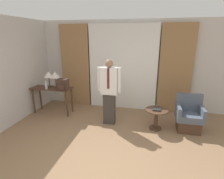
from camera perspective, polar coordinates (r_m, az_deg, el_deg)
The scene contains 14 objects.
ground_plane at distance 3.27m, azimuth -6.19°, elevation -25.84°, with size 16.00×16.00×0.00m, color #8C6B4C.
wall_back at distance 5.50m, azimuth 3.69°, elevation 7.86°, with size 10.00×0.06×2.70m.
curtain_sheer_center at distance 5.38m, azimuth 3.46°, elevation 7.02°, with size 2.08×0.06×2.58m.
curtain_drape_left at distance 5.82m, azimuth -11.86°, elevation 7.44°, with size 0.93×0.06×2.58m.
curtain_drape_right at distance 5.37m, azimuth 20.05°, elevation 6.00°, with size 0.93×0.06×2.58m.
desk at distance 5.43m, azimuth -18.96°, elevation -0.83°, with size 1.18×0.46×0.78m.
table_lamp_left at distance 5.42m, azimuth -20.01°, elevation 4.46°, with size 0.28×0.28×0.46m.
table_lamp_right at distance 5.31m, azimuth -18.11°, elevation 4.41°, with size 0.28×0.28×0.46m.
bottle_near_edge at distance 5.27m, azimuth -20.69°, elevation 1.17°, with size 0.07×0.07×0.24m.
backpack at distance 5.06m, azimuth -15.74°, elevation 1.61°, with size 0.28×0.24×0.30m.
person at distance 4.40m, azimuth -0.92°, elevation -0.12°, with size 0.60×0.20×1.69m.
armchair at distance 4.68m, azimuth 23.78°, elevation -8.22°, with size 0.61×0.54×0.88m.
side_table at distance 4.46m, azimuth 14.23°, elevation -8.30°, with size 0.55×0.55×0.51m.
book at distance 4.39m, azimuth 14.34°, elevation -6.19°, with size 0.19×0.23×0.03m.
Camera 1 is at (0.82, -2.26, 2.21)m, focal length 28.00 mm.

